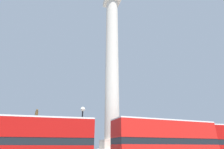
{
  "coord_description": "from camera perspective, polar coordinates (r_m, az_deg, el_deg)",
  "views": [
    {
      "loc": [
        -6.49,
        -20.4,
        2.01
      ],
      "look_at": [
        0.0,
        0.0,
        10.94
      ],
      "focal_mm": 28.0,
      "sensor_mm": 36.0,
      "label": 1
    }
  ],
  "objects": [
    {
      "name": "monument_column",
      "position": [
        22.45,
        0.0,
        -5.06
      ],
      "size": [
        5.54,
        5.54,
        25.39
      ],
      "color": "beige",
      "rests_on": "ground_plane"
    },
    {
      "name": "bus_a",
      "position": [
        16.08,
        -26.29,
        -19.27
      ],
      "size": [
        10.53,
        3.46,
        4.25
      ],
      "rotation": [
        0.0,
        0.0,
        -0.08
      ],
      "color": "#A80F0C",
      "rests_on": "ground_plane"
    },
    {
      "name": "bus_b",
      "position": [
        18.79,
        17.35,
        -20.33
      ],
      "size": [
        10.67,
        3.29,
        4.47
      ],
      "rotation": [
        0.0,
        0.0,
        0.05
      ],
      "color": "red",
      "rests_on": "ground_plane"
    },
    {
      "name": "equestrian_statue",
      "position": [
        23.28,
        -25.01,
        -21.26
      ],
      "size": [
        4.17,
        3.35,
        6.33
      ],
      "rotation": [
        0.0,
        0.0,
        0.2
      ],
      "color": "beige",
      "rests_on": "ground_plane"
    },
    {
      "name": "street_lamp",
      "position": [
        18.85,
        -9.95,
        -17.63
      ],
      "size": [
        0.46,
        0.46,
        5.98
      ],
      "color": "black",
      "rests_on": "ground_plane"
    }
  ]
}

